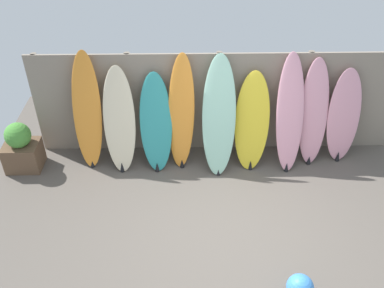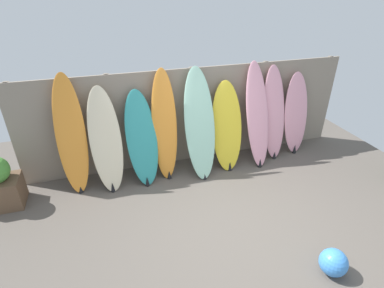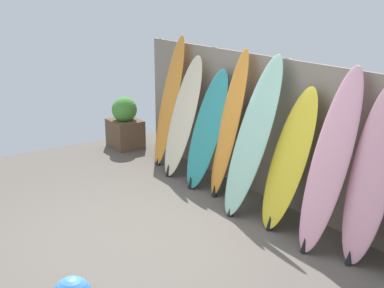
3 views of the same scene
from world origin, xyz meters
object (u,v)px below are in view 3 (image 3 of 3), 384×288
surfboard_orange_3 (229,124)px  surfboard_seafoam_4 (253,137)px  surfboard_orange_0 (169,102)px  surfboard_cream_1 (183,117)px  surfboard_pink_6 (330,161)px  surfboard_yellow_5 (289,160)px  surfboard_teal_2 (207,130)px  surfboard_pink_7 (371,176)px  planter_box (125,125)px

surfboard_orange_3 → surfboard_seafoam_4: bearing=-10.7°
surfboard_orange_0 → surfboard_orange_3: 1.50m
surfboard_seafoam_4 → surfboard_cream_1: bearing=178.0°
surfboard_pink_6 → surfboard_yellow_5: bearing=179.0°
surfboard_seafoam_4 → surfboard_orange_3: bearing=169.3°
surfboard_seafoam_4 → surfboard_teal_2: bearing=176.6°
surfboard_cream_1 → surfboard_teal_2: (0.58, 0.00, -0.05)m
surfboard_yellow_5 → surfboard_pink_7: surfboard_pink_7 is taller
surfboard_cream_1 → planter_box: surfboard_cream_1 is taller
surfboard_cream_1 → planter_box: 1.69m
surfboard_orange_3 → surfboard_yellow_5: 1.15m
surfboard_teal_2 → surfboard_yellow_5: 1.55m
surfboard_teal_2 → surfboard_pink_6: 2.14m
surfboard_yellow_5 → surfboard_pink_6: surfboard_pink_6 is taller
surfboard_orange_3 → surfboard_cream_1: bearing=-176.7°
surfboard_seafoam_4 → planter_box: (-3.22, -0.04, -0.54)m
surfboard_orange_0 → surfboard_pink_6: size_ratio=1.02×
surfboard_orange_3 → surfboard_pink_7: 2.15m
surfboard_cream_1 → surfboard_teal_2: size_ratio=1.07×
surfboard_pink_6 → surfboard_pink_7: surfboard_pink_6 is taller
surfboard_orange_0 → surfboard_teal_2: size_ratio=1.22×
surfboard_pink_7 → surfboard_yellow_5: bearing=-174.3°
surfboard_teal_2 → planter_box: (-2.21, -0.10, -0.39)m
surfboard_orange_3 → planter_box: bearing=-176.7°
surfboard_cream_1 → surfboard_seafoam_4: surfboard_seafoam_4 is taller
surfboard_cream_1 → surfboard_orange_0: bearing=169.9°
surfboard_orange_3 → surfboard_pink_7: bearing=1.3°
planter_box → surfboard_pink_7: bearing=2.4°
surfboard_teal_2 → surfboard_yellow_5: (1.55, 0.00, -0.00)m
surfboard_teal_2 → planter_box: 2.25m
surfboard_orange_3 → surfboard_yellow_5: size_ratio=1.19×
surfboard_cream_1 → surfboard_pink_6: size_ratio=0.90×
surfboard_orange_3 → surfboard_pink_6: 1.73m
surfboard_cream_1 → surfboard_seafoam_4: (1.58, -0.06, 0.10)m
surfboard_seafoam_4 → surfboard_yellow_5: 0.57m
surfboard_teal_2 → surfboard_seafoam_4: surfboard_seafoam_4 is taller
surfboard_pink_6 → planter_box: bearing=-178.8°
surfboard_orange_0 → surfboard_cream_1: size_ratio=1.14×
surfboard_orange_3 → surfboard_pink_6: surfboard_orange_3 is taller
surfboard_orange_0 → planter_box: bearing=-170.6°
surfboard_cream_1 → surfboard_orange_3: (0.99, 0.06, 0.10)m
surfboard_orange_0 → planter_box: 1.27m
surfboard_orange_3 → surfboard_seafoam_4: (0.60, -0.11, -0.00)m
surfboard_pink_7 → planter_box: (-4.77, -0.20, -0.49)m
surfboard_orange_0 → surfboard_yellow_5: (2.64, -0.09, -0.17)m
planter_box → surfboard_pink_6: bearing=1.2°
surfboard_teal_2 → surfboard_orange_0: bearing=175.4°
surfboard_cream_1 → surfboard_pink_6: surfboard_pink_6 is taller
surfboard_pink_6 → surfboard_teal_2: bearing=179.8°
surfboard_seafoam_4 → surfboard_pink_7: surfboard_seafoam_4 is taller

